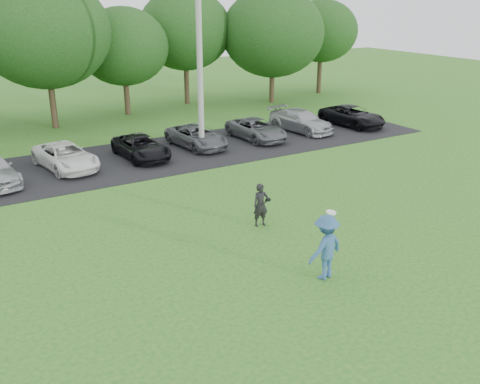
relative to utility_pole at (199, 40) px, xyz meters
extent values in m
plane|color=#23661D|center=(-3.13, -12.48, -5.45)|extent=(100.00, 100.00, 0.00)
cube|color=black|center=(-3.13, 0.52, -5.44)|extent=(32.00, 6.50, 0.03)
cylinder|color=#9F9F9A|center=(0.00, 0.00, 0.00)|extent=(0.28, 0.28, 10.91)
imported|color=#325E8F|center=(-2.83, -13.11, -4.51)|extent=(1.32, 0.91, 1.88)
cylinder|color=white|center=(-2.88, -13.30, -3.40)|extent=(0.27, 0.27, 0.08)
imported|color=black|center=(-2.42, -9.18, -4.70)|extent=(0.59, 0.43, 1.51)
cube|color=black|center=(-2.24, -9.36, -4.48)|extent=(0.15, 0.12, 0.10)
imported|color=white|center=(-6.56, 0.66, -4.86)|extent=(2.52, 4.33, 1.13)
imported|color=black|center=(-3.02, 0.50, -4.88)|extent=(1.99, 3.98, 1.08)
imported|color=#515358|center=(0.15, 0.88, -4.87)|extent=(2.30, 4.15, 1.10)
imported|color=#57595E|center=(3.65, 0.64, -4.87)|extent=(2.09, 4.09, 1.11)
imported|color=#A3A5AA|center=(6.83, 0.87, -4.81)|extent=(2.40, 4.42, 1.22)
imported|color=black|center=(10.32, 0.41, -4.83)|extent=(2.42, 4.42, 1.18)
cylinder|color=#38281C|center=(-5.13, 9.12, -4.10)|extent=(0.36, 0.36, 2.70)
ellipsoid|color=#214C19|center=(-5.13, 9.12, 0.03)|extent=(7.42, 7.42, 6.31)
cylinder|color=#38281C|center=(-0.13, 10.52, -4.35)|extent=(0.36, 0.36, 2.20)
ellipsoid|color=#214C19|center=(-0.13, 10.52, -1.09)|extent=(5.76, 5.76, 4.90)
cylinder|color=#38281C|center=(4.87, 11.92, -4.10)|extent=(0.36, 0.36, 2.70)
ellipsoid|color=#214C19|center=(4.87, 11.92, -0.32)|extent=(6.50, 6.50, 5.53)
cylinder|color=#38281C|center=(10.37, 9.12, -4.35)|extent=(0.36, 0.36, 2.20)
ellipsoid|color=#214C19|center=(10.37, 9.12, -0.54)|extent=(7.24, 7.24, 6.15)
cylinder|color=#38281C|center=(15.87, 10.52, -4.10)|extent=(0.36, 0.36, 2.70)
ellipsoid|color=#214C19|center=(15.87, 10.52, -0.66)|extent=(5.58, 5.58, 4.74)
camera|label=1|loc=(-11.67, -23.30, 2.05)|focal=40.00mm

